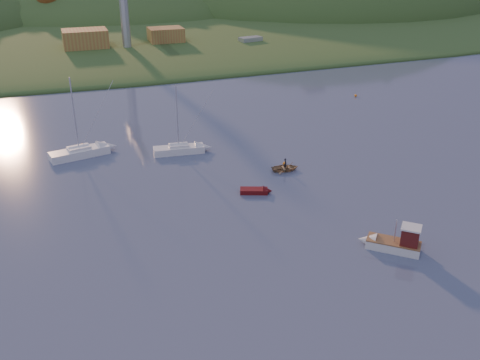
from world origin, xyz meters
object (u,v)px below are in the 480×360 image
object	(u,v)px
fishing_boat	(390,241)
canoe	(285,168)
sailboat_far	(179,149)
red_tender	(260,191)
sailboat_near	(79,152)

from	to	relation	value
fishing_boat	canoe	xyz separation A→B (m)	(-1.91, 21.70, -0.50)
sailboat_far	red_tender	bearing A→B (deg)	-62.68
sailboat_near	canoe	distance (m)	29.60
canoe	fishing_boat	bearing A→B (deg)	-169.20
fishing_boat	canoe	distance (m)	21.79
sailboat_near	red_tender	distance (m)	28.17
fishing_boat	red_tender	size ratio (longest dim) A/B	1.41
fishing_boat	canoe	bearing A→B (deg)	-43.16
sailboat_near	sailboat_far	size ratio (longest dim) A/B	1.14
canoe	red_tender	bearing A→B (deg)	138.52
sailboat_far	canoe	distance (m)	16.34
sailboat_far	red_tender	world-z (taller)	sailboat_far
fishing_boat	red_tender	xyz separation A→B (m)	(-7.64, 16.40, -0.59)
fishing_boat	sailboat_far	distance (m)	35.56
sailboat_far	fishing_boat	bearing A→B (deg)	-60.78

